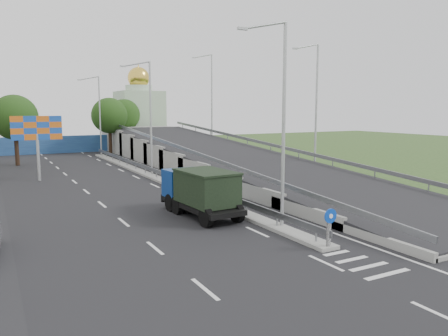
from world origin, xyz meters
TOP-DOWN VIEW (x-y plane):
  - ground at (0.00, 0.00)m, footprint 160.00×160.00m
  - road_surface at (-3.00, 20.00)m, footprint 26.00×90.00m
  - median at (0.00, 24.00)m, footprint 1.00×44.00m
  - overpass_ramp at (7.50, 24.00)m, footprint 10.00×50.00m
  - median_guardrail at (0.00, 24.00)m, footprint 0.09×44.00m
  - sign_bollard at (0.00, 2.17)m, footprint 0.64×0.23m
  - lamp_post_near at (0.11, 6.00)m, footprint 2.74×0.18m
  - lamp_post_mid at (0.11, 26.00)m, footprint 2.74×0.18m
  - lamp_post_far at (0.11, 46.00)m, footprint 2.74×0.18m
  - blue_wall at (-4.00, 52.00)m, footprint 30.00×0.50m
  - church at (10.00, 60.00)m, footprint 7.00×7.00m
  - billboard at (-9.00, 28.00)m, footprint 4.00×0.24m
  - tree_left_mid at (-10.00, 40.00)m, footprint 4.80×4.80m
  - tree_median_far at (2.00, 48.00)m, footprint 4.80×4.80m
  - tree_ramp_far at (6.00, 55.00)m, footprint 4.80×4.80m
  - dump_truck at (-2.21, 10.46)m, footprint 2.66×6.25m

SIDE VIEW (x-z plane):
  - ground at x=0.00m, z-range 0.00..0.00m
  - road_surface at x=-3.00m, z-range -0.02..0.02m
  - median at x=0.00m, z-range 0.00..0.20m
  - median_guardrail at x=0.00m, z-range 0.39..1.10m
  - sign_bollard at x=0.00m, z-range 0.20..1.87m
  - blue_wall at x=-4.00m, z-range 0.00..2.40m
  - dump_truck at x=-2.21m, z-range 0.14..2.84m
  - overpass_ramp at x=7.50m, z-range 0.00..3.50m
  - billboard at x=-9.00m, z-range 1.44..6.94m
  - tree_left_mid at x=-10.00m, z-range 1.38..8.98m
  - tree_median_far at x=2.00m, z-range 1.38..8.98m
  - tree_ramp_far at x=6.00m, z-range 1.38..8.98m
  - church at x=10.00m, z-range -1.59..12.21m
  - lamp_post_near at x=0.11m, z-range 0.77..10.85m
  - lamp_post_mid at x=0.11m, z-range 0.77..10.85m
  - lamp_post_far at x=0.11m, z-range 0.77..10.85m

